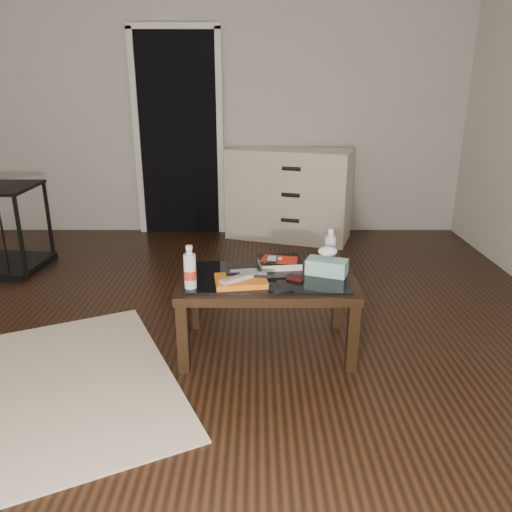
{
  "coord_description": "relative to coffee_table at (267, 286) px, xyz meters",
  "views": [
    {
      "loc": [
        0.39,
        -2.71,
        1.51
      ],
      "look_at": [
        0.39,
        0.05,
        0.55
      ],
      "focal_mm": 35.0,
      "sensor_mm": 36.0,
      "label": 1
    }
  ],
  "objects": [
    {
      "name": "water_bottle_left",
      "position": [
        -0.42,
        -0.17,
        0.18
      ],
      "size": [
        0.08,
        0.08,
        0.24
      ],
      "primitive_type": "cylinder",
      "rotation": [
        0.0,
        0.0,
        0.29
      ],
      "color": "silver",
      "rests_on": "coffee_table"
    },
    {
      "name": "flip_phone",
      "position": [
        0.16,
        -0.06,
        0.08
      ],
      "size": [
        0.1,
        0.08,
        0.02
      ],
      "primitive_type": "cube",
      "rotation": [
        0.0,
        0.0,
        -0.45
      ],
      "color": "black",
      "rests_on": "coffee_table"
    },
    {
      "name": "ipod",
      "position": [
        0.03,
        0.11,
        0.12
      ],
      "size": [
        0.07,
        0.11,
        0.02
      ],
      "primitive_type": "cube",
      "rotation": [
        0.0,
        0.0,
        -0.1
      ],
      "color": "black",
      "rests_on": "dvd_mailers"
    },
    {
      "name": "tissue_box",
      "position": [
        0.34,
        0.03,
        0.11
      ],
      "size": [
        0.26,
        0.19,
        0.09
      ],
      "primitive_type": "cube",
      "rotation": [
        0.0,
        0.0,
        -0.36
      ],
      "color": "#227A7D",
      "rests_on": "coffee_table"
    },
    {
      "name": "dvd_mailers",
      "position": [
        0.07,
        0.15,
        0.11
      ],
      "size": [
        0.22,
        0.18,
        0.01
      ],
      "primitive_type": "cube",
      "rotation": [
        0.0,
        0.0,
        -0.28
      ],
      "color": "#B9230C",
      "rests_on": "textbook"
    },
    {
      "name": "wallet",
      "position": [
        0.07,
        -0.21,
        0.07
      ],
      "size": [
        0.14,
        0.12,
        0.02
      ],
      "primitive_type": "cube",
      "rotation": [
        0.0,
        0.0,
        0.5
      ],
      "color": "black",
      "rests_on": "coffee_table"
    },
    {
      "name": "doorway",
      "position": [
        -0.85,
        2.5,
        0.63
      ],
      "size": [
        0.9,
        0.08,
        2.07
      ],
      "color": "black",
      "rests_on": "ground"
    },
    {
      "name": "room_shell",
      "position": [
        -0.45,
        0.04,
        1.22
      ],
      "size": [
        5.0,
        5.0,
        5.0
      ],
      "color": "#BBB6AC",
      "rests_on": "ground"
    },
    {
      "name": "remote_black_front",
      "position": [
        -0.08,
        -0.08,
        0.11
      ],
      "size": [
        0.2,
        0.07,
        0.02
      ],
      "primitive_type": "cube",
      "rotation": [
        0.0,
        0.0,
        -0.11
      ],
      "color": "black",
      "rests_on": "magazines"
    },
    {
      "name": "magazines",
      "position": [
        -0.15,
        -0.12,
        0.08
      ],
      "size": [
        0.31,
        0.25,
        0.03
      ],
      "primitive_type": "cube",
      "rotation": [
        0.0,
        0.0,
        0.14
      ],
      "color": "#D56414",
      "rests_on": "coffee_table"
    },
    {
      "name": "water_bottle_right",
      "position": [
        0.38,
        0.15,
        0.18
      ],
      "size": [
        0.08,
        0.08,
        0.24
      ],
      "primitive_type": "cylinder",
      "rotation": [
        0.0,
        0.0,
        0.22
      ],
      "color": "silver",
      "rests_on": "coffee_table"
    },
    {
      "name": "ground",
      "position": [
        -0.45,
        0.04,
        -0.4
      ],
      "size": [
        5.0,
        5.0,
        0.0
      ],
      "primitive_type": "plane",
      "color": "black",
      "rests_on": "ground"
    },
    {
      "name": "dresser",
      "position": [
        0.27,
        2.27,
        0.05
      ],
      "size": [
        1.3,
        0.85,
        0.9
      ],
      "rotation": [
        0.0,
        0.0,
        -0.32
      ],
      "color": "beige",
      "rests_on": "ground"
    },
    {
      "name": "coffee_table",
      "position": [
        0.0,
        0.0,
        0.0
      ],
      "size": [
        1.0,
        0.6,
        0.46
      ],
      "color": "black",
      "rests_on": "ground"
    },
    {
      "name": "remote_silver",
      "position": [
        -0.17,
        -0.14,
        0.11
      ],
      "size": [
        0.19,
        0.16,
        0.02
      ],
      "primitive_type": "cube",
      "rotation": [
        0.0,
        0.0,
        0.64
      ],
      "color": "#A6A6AB",
      "rests_on": "magazines"
    },
    {
      "name": "remote_black_back",
      "position": [
        -0.13,
        -0.04,
        0.11
      ],
      "size": [
        0.21,
        0.08,
        0.02
      ],
      "primitive_type": "cube",
      "rotation": [
        0.0,
        0.0,
        0.15
      ],
      "color": "black",
      "rests_on": "magazines"
    },
    {
      "name": "textbook",
      "position": [
        0.08,
        0.16,
        0.09
      ],
      "size": [
        0.27,
        0.23,
        0.05
      ],
      "primitive_type": "cube",
      "rotation": [
        0.0,
        0.0,
        0.12
      ],
      "color": "black",
      "rests_on": "coffee_table"
    }
  ]
}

